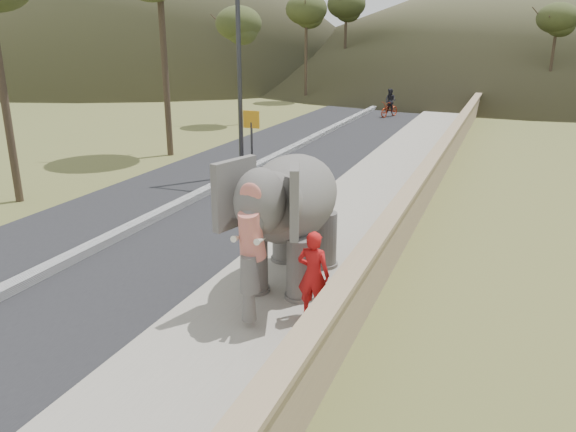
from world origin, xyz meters
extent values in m
plane|color=olive|center=(0.00, 0.00, 0.00)|extent=(160.00, 160.00, 0.00)
cube|color=black|center=(-5.00, 10.00, 0.01)|extent=(7.00, 120.00, 0.03)
cube|color=black|center=(-5.00, 10.00, 0.11)|extent=(0.35, 120.00, 0.22)
cube|color=#9E9687|center=(0.00, 10.00, 0.07)|extent=(3.00, 120.00, 0.15)
cube|color=tan|center=(1.65, 10.00, 0.55)|extent=(0.30, 120.00, 1.10)
cylinder|color=#2B2B30|center=(-5.00, 11.42, 4.00)|extent=(0.16, 0.16, 8.00)
cylinder|color=#2D2D33|center=(-4.50, 11.24, 1.00)|extent=(0.08, 0.08, 2.00)
cube|color=orange|center=(-4.50, 11.24, 2.10)|extent=(0.60, 0.05, 0.60)
cone|color=brown|center=(5.00, 70.00, 7.00)|extent=(80.00, 80.00, 14.00)
imported|color=#B31313|center=(0.95, 2.10, 0.94)|extent=(0.58, 0.38, 1.58)
imported|color=maroon|center=(-3.24, 28.60, 0.48)|extent=(1.19, 1.95, 0.97)
imported|color=black|center=(-3.22, 28.60, 0.99)|extent=(0.86, 0.76, 1.49)
camera|label=1|loc=(3.81, -6.32, 4.87)|focal=35.00mm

